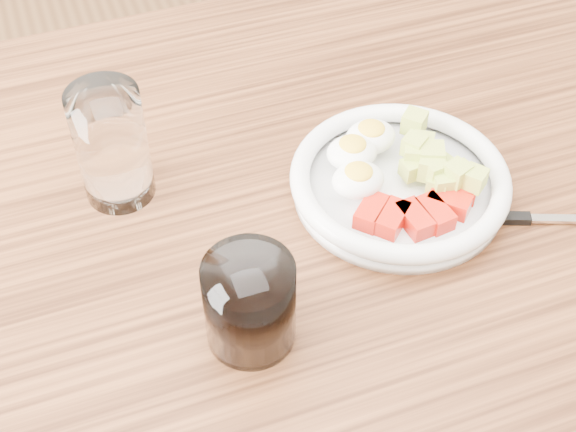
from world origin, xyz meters
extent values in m
cube|color=brown|center=(0.65, 0.35, 0.36)|extent=(0.07, 0.07, 0.73)
cube|color=brown|center=(0.00, 0.00, 0.75)|extent=(1.50, 0.90, 0.04)
cylinder|color=white|center=(0.12, 0.03, 0.78)|extent=(0.22, 0.22, 0.01)
torus|color=white|center=(0.12, 0.03, 0.79)|extent=(0.23, 0.23, 0.02)
cube|color=red|center=(0.07, -0.01, 0.79)|extent=(0.05, 0.05, 0.02)
cube|color=red|center=(0.09, -0.02, 0.79)|extent=(0.05, 0.05, 0.02)
cube|color=red|center=(0.11, -0.03, 0.79)|extent=(0.03, 0.04, 0.02)
cube|color=red|center=(0.13, -0.03, 0.79)|extent=(0.03, 0.04, 0.02)
cube|color=red|center=(0.15, -0.02, 0.79)|extent=(0.05, 0.05, 0.02)
cube|color=red|center=(0.17, -0.01, 0.79)|extent=(0.05, 0.04, 0.02)
ellipsoid|color=white|center=(0.08, 0.07, 0.80)|extent=(0.05, 0.05, 0.03)
ellipsoid|color=yellow|center=(0.08, 0.07, 0.82)|extent=(0.03, 0.03, 0.01)
ellipsoid|color=white|center=(0.11, 0.08, 0.80)|extent=(0.05, 0.05, 0.03)
ellipsoid|color=yellow|center=(0.11, 0.08, 0.82)|extent=(0.03, 0.03, 0.01)
ellipsoid|color=white|center=(0.07, 0.03, 0.80)|extent=(0.05, 0.05, 0.03)
ellipsoid|color=yellow|center=(0.07, 0.03, 0.82)|extent=(0.03, 0.03, 0.01)
cube|color=#C6CE4F|center=(0.15, 0.02, 0.81)|extent=(0.03, 0.03, 0.02)
cube|color=#C6CE4F|center=(0.18, -0.02, 0.81)|extent=(0.03, 0.03, 0.02)
cube|color=#C6CE4F|center=(0.15, 0.00, 0.80)|extent=(0.03, 0.03, 0.02)
cube|color=#C6CE4F|center=(0.18, 0.01, 0.80)|extent=(0.02, 0.02, 0.02)
cube|color=#C6CE4F|center=(0.16, 0.00, 0.81)|extent=(0.03, 0.03, 0.02)
cube|color=#C6CE4F|center=(0.14, 0.04, 0.81)|extent=(0.03, 0.03, 0.02)
cube|color=#C6CE4F|center=(0.16, 0.08, 0.81)|extent=(0.03, 0.03, 0.02)
cube|color=#C6CE4F|center=(0.15, 0.04, 0.81)|extent=(0.03, 0.03, 0.02)
cube|color=#C6CE4F|center=(0.15, 0.00, 0.80)|extent=(0.03, 0.03, 0.02)
cube|color=#C6CE4F|center=(0.15, 0.05, 0.81)|extent=(0.03, 0.03, 0.02)
cube|color=#C6CE4F|center=(0.15, 0.03, 0.81)|extent=(0.03, 0.03, 0.02)
cube|color=#C6CE4F|center=(0.16, 0.02, 0.80)|extent=(0.03, 0.03, 0.02)
cube|color=#C6CE4F|center=(0.14, 0.05, 0.82)|extent=(0.03, 0.03, 0.02)
cube|color=#C6CE4F|center=(0.15, 0.01, 0.81)|extent=(0.02, 0.02, 0.02)
cube|color=#C6CE4F|center=(0.13, 0.03, 0.80)|extent=(0.02, 0.02, 0.02)
cube|color=black|center=(0.19, -0.04, 0.77)|extent=(0.09, 0.04, 0.01)
cube|color=silver|center=(0.25, -0.06, 0.77)|extent=(0.05, 0.03, 0.00)
cylinder|color=white|center=(-0.15, 0.13, 0.83)|extent=(0.07, 0.07, 0.13)
cylinder|color=white|center=(-0.08, -0.09, 0.82)|extent=(0.08, 0.08, 0.09)
cylinder|color=black|center=(-0.08, -0.09, 0.81)|extent=(0.07, 0.07, 0.08)
camera|label=1|loc=(-0.19, -0.49, 1.37)|focal=50.00mm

